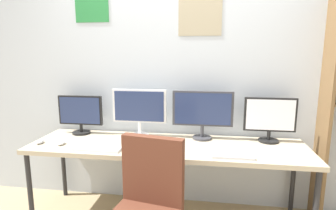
{
  "coord_description": "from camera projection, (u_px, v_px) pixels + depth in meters",
  "views": [
    {
      "loc": [
        0.35,
        -1.76,
        1.55
      ],
      "look_at": [
        0.0,
        0.65,
        1.09
      ],
      "focal_mm": 29.78,
      "sensor_mm": 36.0,
      "label": 1
    }
  ],
  "objects": [
    {
      "name": "monitor_far_right",
      "position": [
        270.0,
        118.0,
        2.53
      ],
      "size": [
        0.46,
        0.18,
        0.41
      ],
      "color": "black",
      "rests_on": "desk"
    },
    {
      "name": "monitor_far_left",
      "position": [
        80.0,
        113.0,
        2.8
      ],
      "size": [
        0.45,
        0.18,
        0.39
      ],
      "color": "black",
      "rests_on": "desk"
    },
    {
      "name": "monitor_center_right",
      "position": [
        203.0,
        112.0,
        2.61
      ],
      "size": [
        0.57,
        0.18,
        0.46
      ],
      "color": "#38383D",
      "rests_on": "desk"
    },
    {
      "name": "mouse_right_side",
      "position": [
        40.0,
        142.0,
        2.52
      ],
      "size": [
        0.06,
        0.1,
        0.03
      ],
      "primitive_type": "ellipsoid",
      "color": "silver",
      "rests_on": "desk"
    },
    {
      "name": "monitor_center_left",
      "position": [
        139.0,
        109.0,
        2.7
      ],
      "size": [
        0.53,
        0.18,
        0.46
      ],
      "color": "silver",
      "rests_on": "desk"
    },
    {
      "name": "keyboard_right",
      "position": [
        233.0,
        156.0,
        2.19
      ],
      "size": [
        0.33,
        0.13,
        0.02
      ],
      "primitive_type": "cube",
      "color": "silver",
      "rests_on": "desk"
    },
    {
      "name": "desk",
      "position": [
        167.0,
        149.0,
        2.51
      ],
      "size": [
        2.47,
        0.68,
        0.74
      ],
      "color": "tan",
      "rests_on": "ground_plane"
    },
    {
      "name": "mouse_left_side",
      "position": [
        61.0,
        143.0,
        2.48
      ],
      "size": [
        0.06,
        0.1,
        0.03
      ],
      "primitive_type": "ellipsoid",
      "color": "silver",
      "rests_on": "desk"
    },
    {
      "name": "keyboard_left",
      "position": [
        98.0,
        149.0,
        2.35
      ],
      "size": [
        0.39,
        0.13,
        0.02
      ],
      "primitive_type": "cube",
      "color": "silver",
      "rests_on": "desk"
    },
    {
      "name": "wall_back",
      "position": [
        173.0,
        78.0,
        2.8
      ],
      "size": [
        4.87,
        0.11,
        2.6
      ],
      "color": "silver",
      "rests_on": "ground_plane"
    }
  ]
}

